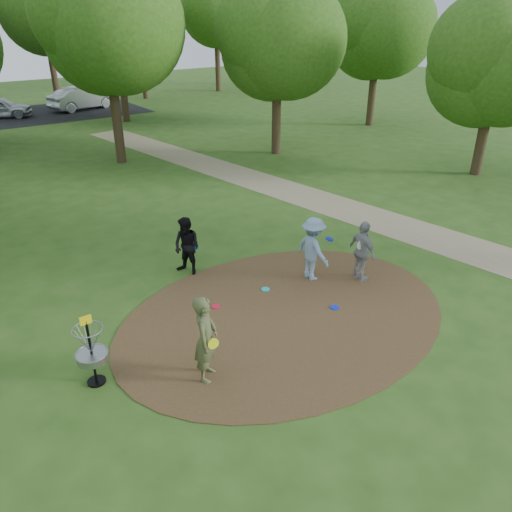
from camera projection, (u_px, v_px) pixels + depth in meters
ground at (285, 315)px, 11.92m from camera, size 100.00×100.00×0.00m
dirt_clearing at (285, 315)px, 11.92m from camera, size 8.40×8.40×0.02m
footpath at (399, 226)px, 16.77m from camera, size 7.55×39.89×0.01m
parking_lot at (39, 114)px, 34.79m from camera, size 14.00×8.00×0.01m
player_observer_with_disc at (206, 339)px, 9.52m from camera, size 0.78×0.79×1.83m
player_throwing_with_disc at (313, 249)px, 13.18m from camera, size 1.05×1.15×1.75m
player_walking_with_disc at (187, 246)px, 13.48m from camera, size 0.87×0.97×1.62m
player_waiting_with_disc at (362, 251)px, 13.13m from camera, size 0.55×1.03×1.68m
disc_ground_cyan at (265, 289)px, 12.97m from camera, size 0.22×0.22×0.02m
disc_ground_blue at (335, 307)px, 12.18m from camera, size 0.22×0.22×0.02m
disc_ground_red at (216, 306)px, 12.22m from camera, size 0.22×0.22×0.02m
car_right at (82, 98)px, 36.02m from camera, size 5.05×2.74×1.58m
disc_golf_basket at (90, 346)px, 9.40m from camera, size 0.63×0.63×1.54m
tree_ring at (164, 48)px, 17.98m from camera, size 37.20×46.17×9.76m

